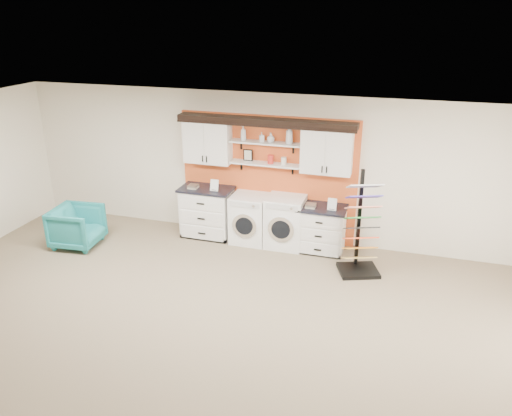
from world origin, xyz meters
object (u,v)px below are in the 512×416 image
(base_cabinet_left, at_px, (207,212))
(washer, at_px, (250,218))
(dryer, at_px, (285,222))
(base_cabinet_right, at_px, (321,229))
(armchair, at_px, (77,227))
(sample_rack, at_px, (360,242))

(base_cabinet_left, height_order, washer, base_cabinet_left)
(base_cabinet_left, xyz_separation_m, dryer, (1.58, -0.00, -0.01))
(base_cabinet_right, bearing_deg, washer, -179.86)
(base_cabinet_left, distance_m, dryer, 1.58)
(armchair, bearing_deg, washer, -75.09)
(sample_rack, bearing_deg, base_cabinet_right, 119.33)
(washer, bearing_deg, dryer, 0.00)
(dryer, relative_size, armchair, 1.16)
(washer, bearing_deg, armchair, -159.65)
(armchair, bearing_deg, base_cabinet_left, -67.90)
(base_cabinet_right, xyz_separation_m, dryer, (-0.68, -0.00, 0.05))
(base_cabinet_left, xyz_separation_m, washer, (0.88, -0.00, -0.03))
(sample_rack, bearing_deg, washer, 142.81)
(base_cabinet_right, bearing_deg, armchair, -165.64)
(base_cabinet_left, bearing_deg, washer, -0.22)
(base_cabinet_left, xyz_separation_m, armchair, (-2.18, -1.14, -0.12))
(dryer, height_order, sample_rack, sample_rack)
(base_cabinet_right, height_order, washer, washer)
(base_cabinet_left, bearing_deg, armchair, -152.46)
(base_cabinet_right, height_order, armchair, base_cabinet_right)
(washer, relative_size, sample_rack, 0.52)
(base_cabinet_right, distance_m, washer, 1.38)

